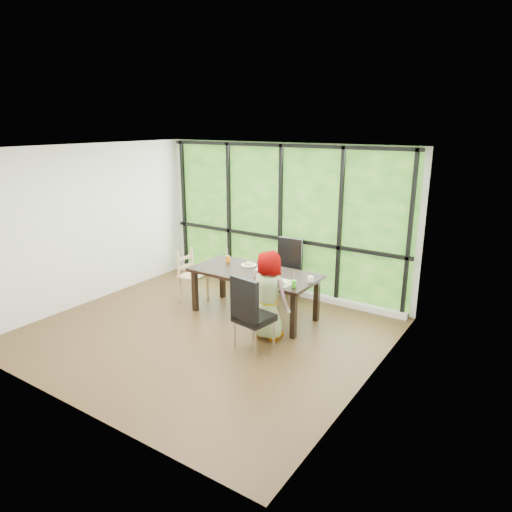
# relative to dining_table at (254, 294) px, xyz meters

# --- Properties ---
(ground) EXTENTS (5.00, 5.00, 0.00)m
(ground) POSITION_rel_dining_table_xyz_m (-0.26, -0.95, -0.38)
(ground) COLOR black
(ground) RESTS_ON ground
(back_wall) EXTENTS (5.00, 0.00, 5.00)m
(back_wall) POSITION_rel_dining_table_xyz_m (-0.26, 1.30, 0.98)
(back_wall) COLOR silver
(back_wall) RESTS_ON ground
(foliage_backdrop) EXTENTS (4.80, 0.02, 2.65)m
(foliage_backdrop) POSITION_rel_dining_table_xyz_m (-0.26, 1.28, 0.98)
(foliage_backdrop) COLOR #1A4F16
(foliage_backdrop) RESTS_ON back_wall
(window_mullions) EXTENTS (4.80, 0.06, 2.65)m
(window_mullions) POSITION_rel_dining_table_xyz_m (-0.26, 1.24, 0.98)
(window_mullions) COLOR black
(window_mullions) RESTS_ON back_wall
(window_sill) EXTENTS (4.80, 0.12, 0.10)m
(window_sill) POSITION_rel_dining_table_xyz_m (-0.26, 1.20, -0.33)
(window_sill) COLOR silver
(window_sill) RESTS_ON ground
(dining_table) EXTENTS (2.14, 1.14, 0.75)m
(dining_table) POSITION_rel_dining_table_xyz_m (0.00, 0.00, 0.00)
(dining_table) COLOR black
(dining_table) RESTS_ON ground
(chair_window_leather) EXTENTS (0.49, 0.49, 1.08)m
(chair_window_leather) POSITION_rel_dining_table_xyz_m (0.06, 0.89, 0.17)
(chair_window_leather) COLOR black
(chair_window_leather) RESTS_ON ground
(chair_interior_leather) EXTENTS (0.52, 0.52, 1.08)m
(chair_interior_leather) POSITION_rel_dining_table_xyz_m (0.63, -0.96, 0.17)
(chair_interior_leather) COLOR black
(chair_interior_leather) RESTS_ON ground
(chair_end_beech) EXTENTS (0.40, 0.42, 0.90)m
(chair_end_beech) POSITION_rel_dining_table_xyz_m (-1.27, -0.02, 0.08)
(chair_end_beech) COLOR tan
(chair_end_beech) RESTS_ON ground
(child_toddler) EXTENTS (0.36, 0.27, 0.89)m
(child_toddler) POSITION_rel_dining_table_xyz_m (0.00, 0.57, 0.07)
(child_toddler) COLOR orange
(child_toddler) RESTS_ON ground
(child_older) EXTENTS (0.66, 0.46, 1.31)m
(child_older) POSITION_rel_dining_table_xyz_m (0.61, -0.53, 0.28)
(child_older) COLOR gray
(child_older) RESTS_ON ground
(placemat) EXTENTS (0.49, 0.36, 0.01)m
(placemat) POSITION_rel_dining_table_xyz_m (0.56, -0.23, 0.38)
(placemat) COLOR tan
(placemat) RESTS_ON dining_table
(plate_far) EXTENTS (0.25, 0.25, 0.02)m
(plate_far) POSITION_rel_dining_table_xyz_m (-0.26, 0.22, 0.38)
(plate_far) COLOR white
(plate_far) RESTS_ON dining_table
(plate_near) EXTENTS (0.26, 0.26, 0.02)m
(plate_near) POSITION_rel_dining_table_xyz_m (0.59, -0.23, 0.38)
(plate_near) COLOR white
(plate_near) RESTS_ON dining_table
(orange_cup) EXTENTS (0.07, 0.07, 0.11)m
(orange_cup) POSITION_rel_dining_table_xyz_m (-0.67, 0.19, 0.43)
(orange_cup) COLOR orange
(orange_cup) RESTS_ON dining_table
(green_cup) EXTENTS (0.07, 0.07, 0.10)m
(green_cup) POSITION_rel_dining_table_xyz_m (0.87, -0.28, 0.43)
(green_cup) COLOR green
(green_cup) RESTS_ON dining_table
(white_mug) EXTENTS (0.09, 0.09, 0.09)m
(white_mug) POSITION_rel_dining_table_xyz_m (0.97, 0.05, 0.42)
(white_mug) COLOR white
(white_mug) RESTS_ON dining_table
(tissue_box) EXTENTS (0.13, 0.13, 0.11)m
(tissue_box) POSITION_rel_dining_table_xyz_m (0.20, -0.14, 0.43)
(tissue_box) COLOR tan
(tissue_box) RESTS_ON dining_table
(crepe_rolls_far) EXTENTS (0.15, 0.12, 0.04)m
(crepe_rolls_far) POSITION_rel_dining_table_xyz_m (-0.26, 0.22, 0.41)
(crepe_rolls_far) COLOR tan
(crepe_rolls_far) RESTS_ON plate_far
(crepe_rolls_near) EXTENTS (0.10, 0.12, 0.04)m
(crepe_rolls_near) POSITION_rel_dining_table_xyz_m (0.59, -0.23, 0.41)
(crepe_rolls_near) COLOR tan
(crepe_rolls_near) RESTS_ON plate_near
(straw_white) EXTENTS (0.01, 0.04, 0.20)m
(straw_white) POSITION_rel_dining_table_xyz_m (-0.67, 0.19, 0.52)
(straw_white) COLOR white
(straw_white) RESTS_ON orange_cup
(straw_pink) EXTENTS (0.01, 0.04, 0.20)m
(straw_pink) POSITION_rel_dining_table_xyz_m (0.87, -0.28, 0.52)
(straw_pink) COLOR pink
(straw_pink) RESTS_ON green_cup
(tissue) EXTENTS (0.12, 0.12, 0.11)m
(tissue) POSITION_rel_dining_table_xyz_m (0.20, -0.14, 0.54)
(tissue) COLOR white
(tissue) RESTS_ON tissue_box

